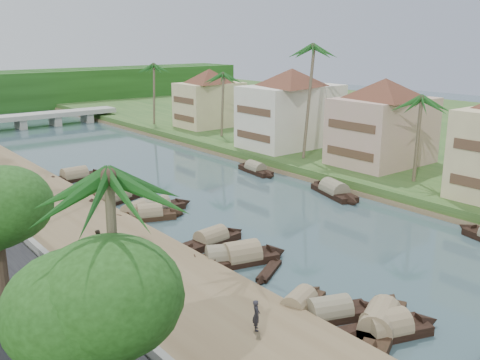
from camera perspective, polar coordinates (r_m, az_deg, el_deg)
ground at (r=41.18m, az=13.29°, el=-7.32°), size 220.00×220.00×0.00m
left_bank at (r=47.84m, az=-19.07°, el=-4.07°), size 10.00×180.00×0.80m
right_bank at (r=67.21m, az=10.09°, el=2.11°), size 16.00×180.00×1.20m
retaining_wall at (r=46.45m, az=-24.04°, el=-3.90°), size 0.40×180.00×1.10m
bridge at (r=100.76m, az=-20.78°, el=6.29°), size 28.00×4.00×2.40m
building_mid at (r=63.27m, az=15.00°, el=6.13°), size 14.11×14.11×9.70m
building_far at (r=71.64m, az=5.47°, el=7.77°), size 15.59×15.59×10.20m
building_distant at (r=87.66m, az=-3.26°, el=8.81°), size 12.62×12.62×9.20m
sampan_1 at (r=30.38m, az=15.31°, el=-15.08°), size 6.97×3.73×2.06m
sampan_2 at (r=30.76m, az=14.70°, el=-14.62°), size 8.13×4.96×2.17m
sampan_3 at (r=31.27m, az=9.48°, el=-13.80°), size 6.89×3.84×1.90m
sampan_4 at (r=31.79m, az=6.32°, el=-13.17°), size 6.23×3.34×1.81m
sampan_5 at (r=37.92m, az=0.18°, el=-8.21°), size 7.38×3.56×2.29m
sampan_6 at (r=37.70m, az=-1.93°, el=-8.37°), size 6.43×4.07×1.96m
sampan_7 at (r=41.03m, az=-3.09°, el=-6.39°), size 7.06×2.20×1.90m
sampan_8 at (r=47.21m, az=-9.62°, el=-3.67°), size 6.32×3.60×1.97m
sampan_9 at (r=49.05m, az=-9.17°, el=-2.93°), size 7.98×2.00×2.03m
sampan_10 at (r=47.97m, az=-11.00°, el=-3.43°), size 7.22×3.97×2.01m
sampan_11 at (r=52.62m, az=-13.31°, el=-1.89°), size 8.49×4.29×2.37m
sampan_12 at (r=54.86m, az=-13.22°, el=-1.21°), size 7.75×2.65×1.87m
sampan_13 at (r=61.79m, az=-17.22°, el=0.34°), size 7.89×2.02×2.16m
sampan_15 at (r=54.28m, az=10.00°, el=-1.19°), size 4.09×8.60×2.26m
sampan_16 at (r=62.33m, az=1.66°, el=1.14°), size 2.25×7.51×1.86m
canoe_1 at (r=36.57m, az=3.13°, el=-9.69°), size 4.40×2.97×0.75m
canoe_2 at (r=47.75m, az=-9.05°, el=-3.82°), size 5.11×3.03×0.77m
palm_1 at (r=55.53m, az=18.73°, el=8.11°), size 3.20×3.20×9.97m
palm_2 at (r=63.51m, az=7.29°, el=13.67°), size 3.20×3.20×14.69m
palm_3 at (r=77.98m, az=-1.99°, el=11.08°), size 3.20×3.20×10.55m
palm_4 at (r=18.84m, az=-14.03°, el=-0.16°), size 3.20×3.20×10.96m
palm_7 at (r=90.52m, az=-9.35°, el=11.87°), size 3.20×3.20×11.25m
tree_1 at (r=19.47m, az=-15.29°, el=-12.68°), size 5.12×5.12×7.29m
tree_6 at (r=77.29m, az=6.63°, el=7.80°), size 4.95×4.95×6.67m
person_near at (r=28.16m, az=1.76°, el=-14.20°), size 0.67×0.72×1.66m
person_far at (r=38.53m, az=-14.93°, el=-6.37°), size 1.05×1.02×1.70m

